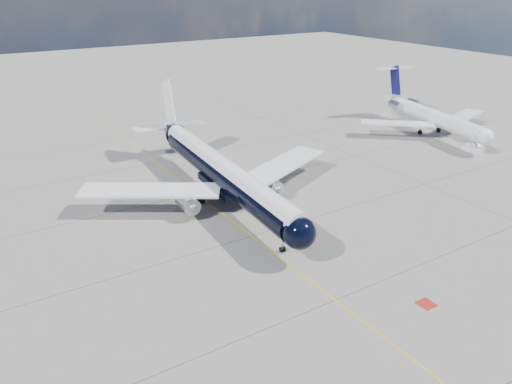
{
  "coord_description": "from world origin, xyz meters",
  "views": [
    {
      "loc": [
        -27.29,
        -34.1,
        28.1
      ],
      "look_at": [
        2.51,
        13.02,
        4.0
      ],
      "focal_mm": 35.0,
      "sensor_mm": 36.0,
      "label": 1
    }
  ],
  "objects": [
    {
      "name": "ground",
      "position": [
        0.0,
        30.0,
        0.0
      ],
      "size": [
        320.0,
        320.0,
        0.0
      ],
      "primitive_type": "plane",
      "color": "gray",
      "rests_on": "ground"
    },
    {
      "name": "main_airliner",
      "position": [
        2.21,
        21.63,
        4.08
      ],
      "size": [
        37.33,
        45.56,
        13.16
      ],
      "rotation": [
        0.0,
        0.0,
        -0.08
      ],
      "color": "black",
      "rests_on": "ground"
    },
    {
      "name": "regional_jet",
      "position": [
        51.78,
        28.29,
        3.53
      ],
      "size": [
        28.03,
        32.71,
        11.17
      ],
      "rotation": [
        0.0,
        0.0,
        -0.22
      ],
      "color": "white",
      "rests_on": "ground"
    },
    {
      "name": "red_marking",
      "position": [
        6.8,
        -10.0,
        0.0
      ],
      "size": [
        1.6,
        1.6,
        0.01
      ],
      "primitive_type": "cube",
      "color": "maroon",
      "rests_on": "ground"
    },
    {
      "name": "taxiway_centerline",
      "position": [
        0.0,
        25.0,
        0.0
      ],
      "size": [
        0.16,
        160.0,
        0.01
      ],
      "primitive_type": "cube",
      "color": "#E6B70C",
      "rests_on": "ground"
    },
    {
      "name": "boarding_stair",
      "position": [
        49.47,
        15.98,
        0.63
      ],
      "size": [
        2.75,
        3.3,
        3.37
      ],
      "rotation": [
        0.0,
        0.0,
        -0.11
      ],
      "color": "white",
      "rests_on": "ground"
    }
  ]
}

